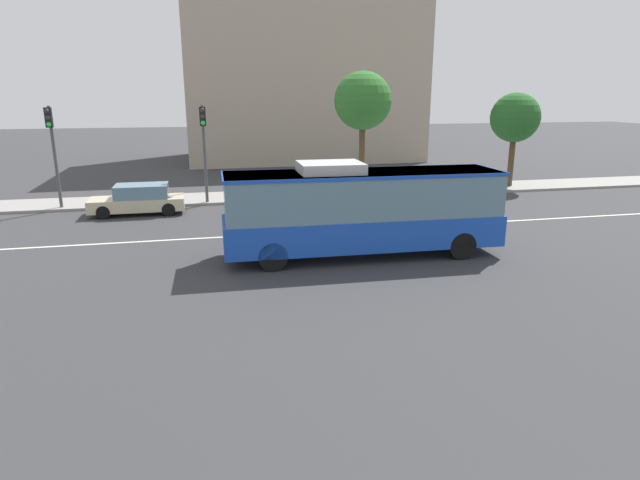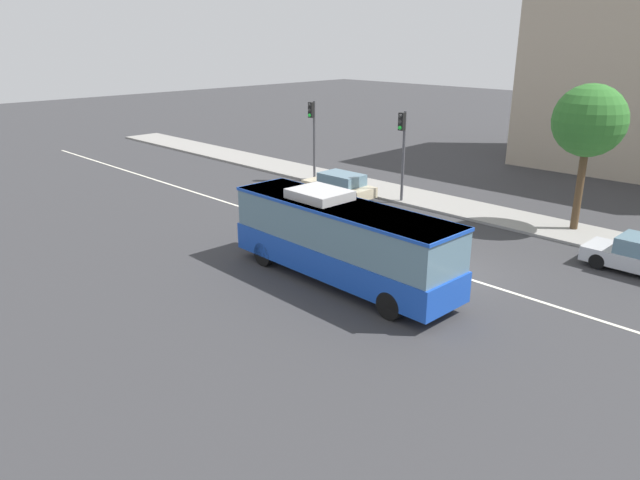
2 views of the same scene
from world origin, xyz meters
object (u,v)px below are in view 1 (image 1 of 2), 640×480
traffic_light_mid_block (204,138)px  street_tree_kerbside_centre (363,101)px  traffic_light_near_corner (52,140)px  sedan_silver (453,187)px  sedan_beige (139,199)px  street_tree_kerbside_left (515,118)px  transit_bus (362,208)px

traffic_light_mid_block → street_tree_kerbside_centre: bearing=101.8°
traffic_light_near_corner → sedan_silver: bearing=83.1°
traffic_light_mid_block → street_tree_kerbside_centre: street_tree_kerbside_centre is taller
sedan_silver → traffic_light_near_corner: bearing=-4.5°
sedan_beige → traffic_light_mid_block: bearing=-155.8°
traffic_light_near_corner → street_tree_kerbside_left: 26.17m
transit_bus → street_tree_kerbside_left: street_tree_kerbside_left is taller
sedan_beige → traffic_light_near_corner: traffic_light_near_corner is taller
street_tree_kerbside_left → sedan_beige: bearing=-172.7°
sedan_beige → traffic_light_mid_block: size_ratio=0.87×
traffic_light_near_corner → street_tree_kerbside_left: size_ratio=0.89×
transit_bus → traffic_light_near_corner: bearing=140.8°
street_tree_kerbside_left → sedan_silver: bearing=-152.2°
sedan_silver → traffic_light_mid_block: (-13.52, 1.46, 2.84)m
transit_bus → traffic_light_near_corner: (-12.72, 10.90, 1.75)m
sedan_silver → traffic_light_near_corner: traffic_light_near_corner is taller
street_tree_kerbside_centre → traffic_light_near_corner: bearing=-174.0°
sedan_beige → street_tree_kerbside_centre: size_ratio=0.64×
traffic_light_near_corner → street_tree_kerbside_centre: 16.73m
sedan_silver → sedan_beige: same height
sedan_beige → traffic_light_near_corner: (-4.03, 1.72, 2.84)m
transit_bus → street_tree_kerbside_centre: size_ratio=1.42×
traffic_light_near_corner → transit_bus: bearing=47.0°
sedan_silver → street_tree_kerbside_centre: 7.19m
transit_bus → traffic_light_near_corner: 16.84m
street_tree_kerbside_centre → transit_bus: bearing=-106.8°
traffic_light_near_corner → street_tree_kerbside_centre: (16.54, 1.75, 1.78)m
transit_bus → street_tree_kerbside_centre: bearing=74.6°
transit_bus → street_tree_kerbside_centre: street_tree_kerbside_centre is taller
street_tree_kerbside_left → street_tree_kerbside_centre: 9.67m
sedan_silver → traffic_light_near_corner: size_ratio=0.87×
sedan_beige → traffic_light_near_corner: size_ratio=0.87×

